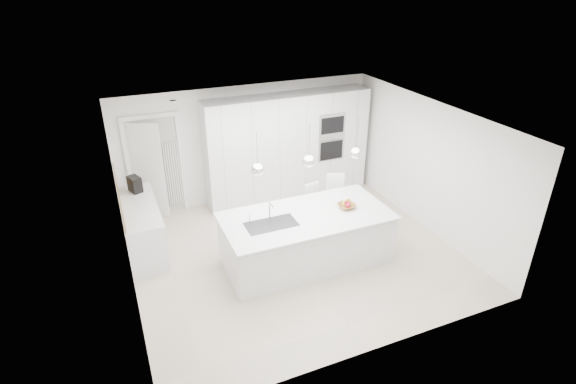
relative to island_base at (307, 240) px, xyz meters
name	(u,v)px	position (x,y,z in m)	size (l,w,h in m)	color
floor	(294,253)	(-0.10, 0.30, -0.43)	(5.50, 5.50, 0.00)	beige
wall_back	(248,143)	(-0.10, 2.80, 0.82)	(5.50, 5.50, 0.00)	white
wall_left	(123,224)	(-2.85, 0.30, 0.82)	(5.00, 5.00, 0.00)	white
ceiling	(296,120)	(-0.10, 0.30, 2.07)	(5.50, 5.50, 0.00)	white
tall_cabinets	(288,147)	(0.70, 2.50, 0.72)	(3.60, 0.60, 2.30)	silver
oven_stack	(332,137)	(1.60, 2.19, 0.92)	(0.62, 0.04, 1.05)	#A5A5A8
doorway_frame	(156,168)	(-2.05, 2.77, 0.59)	(1.11, 0.08, 2.13)	white
hallway_door	(144,172)	(-2.30, 2.72, 0.57)	(0.82, 0.04, 2.00)	white
radiator	(173,173)	(-1.73, 2.76, 0.42)	(0.32, 0.04, 1.40)	white
left_base_cabinets	(143,229)	(-2.55, 1.50, 0.00)	(0.60, 1.80, 0.86)	silver
left_worktop	(139,207)	(-2.55, 1.50, 0.45)	(0.62, 1.82, 0.04)	white
oak_backsplash	(119,196)	(-2.84, 1.50, 0.72)	(0.02, 1.80, 0.50)	olive
island_base	(307,240)	(0.00, 0.00, 0.00)	(2.80, 1.20, 0.86)	silver
island_worktop	(306,216)	(0.00, 0.05, 0.45)	(2.84, 1.40, 0.04)	white
island_sink	(271,229)	(-0.65, 0.00, 0.39)	(0.84, 0.44, 0.18)	#3F3F42
island_tap	(270,210)	(-0.60, 0.20, 0.62)	(0.02, 0.02, 0.30)	white
pendant_left	(258,170)	(-0.85, 0.00, 1.47)	(0.20, 0.20, 0.20)	white
pendant_mid	(309,161)	(0.00, 0.00, 1.47)	(0.20, 0.20, 0.20)	white
pendant_right	(356,153)	(0.85, 0.00, 1.47)	(0.20, 0.20, 0.20)	white
fruit_bowl	(347,206)	(0.75, 0.01, 0.51)	(0.30, 0.30, 0.07)	olive
espresso_machine	(135,184)	(-2.53, 2.10, 0.62)	(0.18, 0.27, 0.29)	black
bar_stool_left	(314,210)	(0.52, 0.80, 0.07)	(0.33, 0.46, 1.00)	white
bar_stool_right	(338,203)	(1.03, 0.80, 0.12)	(0.36, 0.50, 1.10)	white
apple_a	(348,203)	(0.79, 0.04, 0.54)	(0.08, 0.08, 0.08)	#B0152B
apple_b	(348,206)	(0.74, -0.05, 0.54)	(0.09, 0.09, 0.09)	#B0152B
apple_c	(346,203)	(0.77, 0.07, 0.53)	(0.07, 0.07, 0.07)	#B0152B
apple_extra_3	(348,205)	(0.76, -0.03, 0.54)	(0.08, 0.08, 0.08)	#B0152B
banana_bunch	(347,202)	(0.74, 0.01, 0.58)	(0.21, 0.21, 0.03)	gold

